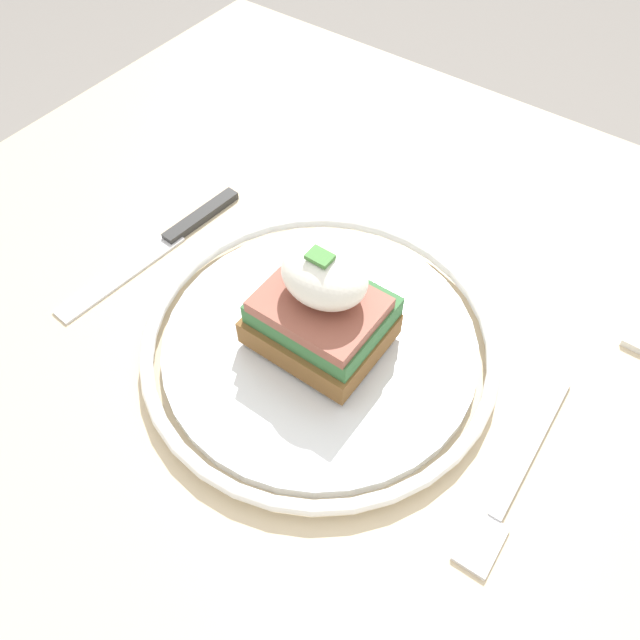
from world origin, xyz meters
name	(u,v)px	position (x,y,z in m)	size (l,w,h in m)	color
ground_plane	(353,582)	(0.00, 0.00, 0.00)	(6.00, 6.00, 0.00)	gray
dining_table	(379,413)	(0.00, 0.00, 0.59)	(0.86, 0.65, 0.73)	#C6B28E
plate	(320,342)	(0.03, 0.05, 0.74)	(0.26, 0.26, 0.02)	silver
sandwich	(322,308)	(0.03, 0.05, 0.78)	(0.09, 0.08, 0.09)	brown
fork	(515,477)	(-0.13, 0.06, 0.73)	(0.02, 0.16, 0.00)	silver
knife	(169,239)	(0.20, 0.04, 0.73)	(0.03, 0.19, 0.01)	#2D2D2D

